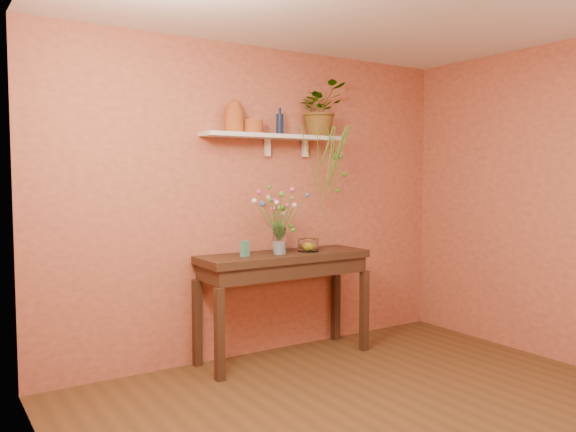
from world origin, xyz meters
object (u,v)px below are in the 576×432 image
object	(u,v)px
sideboard	(284,268)
glass_vase	(279,243)
spider_plant	(320,109)
blue_bottle	(280,124)
bouquet	(279,209)
terracotta_jug	(234,117)
glass_bowl	(308,246)

from	to	relation	value
sideboard	glass_vase	xyz separation A→B (m)	(-0.08, -0.05, 0.23)
spider_plant	sideboard	bearing A→B (deg)	-162.95
blue_bottle	bouquet	bearing A→B (deg)	-124.26
terracotta_jug	glass_bowl	world-z (taller)	terracotta_jug
sideboard	spider_plant	size ratio (longest dim) A/B	3.06
glass_vase	bouquet	distance (m)	0.29
spider_plant	glass_bowl	distance (m)	1.25
terracotta_jug	glass_bowl	bearing A→B (deg)	-14.49
bouquet	glass_bowl	distance (m)	0.45
terracotta_jug	glass_vase	xyz separation A→B (m)	(0.33, -0.19, -1.05)
terracotta_jug	bouquet	world-z (taller)	terracotta_jug
bouquet	blue_bottle	bearing A→B (deg)	55.74
spider_plant	glass_bowl	xyz separation A→B (m)	(-0.24, -0.17, -1.22)
glass_vase	bouquet	size ratio (longest dim) A/B	0.49
blue_bottle	glass_vase	bearing A→B (deg)	-123.00
terracotta_jug	bouquet	xyz separation A→B (m)	(0.33, -0.17, -0.77)
spider_plant	glass_vase	size ratio (longest dim) A/B	2.13
glass_vase	blue_bottle	bearing A→B (deg)	57.00
blue_bottle	glass_bowl	size ratio (longest dim) A/B	1.28
spider_plant	blue_bottle	bearing A→B (deg)	-177.97
terracotta_jug	glass_bowl	xyz separation A→B (m)	(0.64, -0.16, -1.10)
bouquet	glass_vase	bearing A→B (deg)	-111.27
sideboard	glass_bowl	size ratio (longest dim) A/B	8.34
glass_vase	spider_plant	bearing A→B (deg)	19.07
sideboard	glass_bowl	bearing A→B (deg)	-5.37
sideboard	bouquet	distance (m)	0.52
terracotta_jug	blue_bottle	size ratio (longest dim) A/B	1.17
bouquet	spider_plant	bearing A→B (deg)	17.50
terracotta_jug	glass_vase	size ratio (longest dim) A/B	1.17
glass_vase	glass_bowl	distance (m)	0.32
glass_vase	bouquet	world-z (taller)	bouquet
blue_bottle	bouquet	distance (m)	0.75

